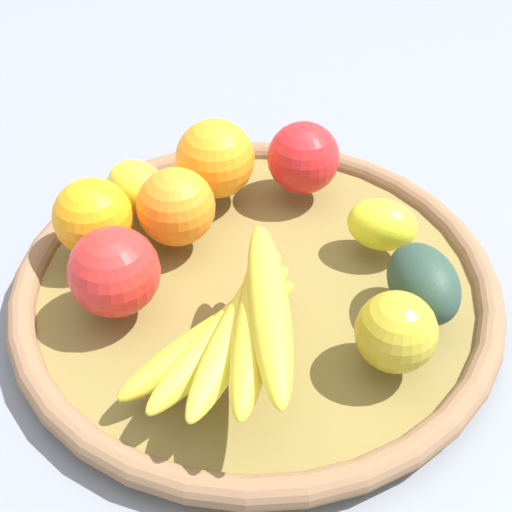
{
  "coord_description": "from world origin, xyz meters",
  "views": [
    {
      "loc": [
        0.39,
        -0.25,
        0.48
      ],
      "look_at": [
        0.0,
        0.0,
        0.05
      ],
      "focal_mm": 49.01,
      "sensor_mm": 36.0,
      "label": 1
    }
  ],
  "objects_px": {
    "banana_bunch": "(239,326)",
    "avocado": "(423,283)",
    "apple_1": "(396,332)",
    "lemon_0": "(138,187)",
    "lemon_1": "(382,225)",
    "orange_0": "(93,217)",
    "orange_1": "(215,159)",
    "apple_2": "(303,158)",
    "orange_2": "(176,207)",
    "apple_0": "(114,272)"
  },
  "relations": [
    {
      "from": "orange_0",
      "to": "orange_2",
      "type": "bearing_deg",
      "value": 69.72
    },
    {
      "from": "apple_2",
      "to": "orange_1",
      "type": "relative_size",
      "value": 0.92
    },
    {
      "from": "banana_bunch",
      "to": "orange_1",
      "type": "xyz_separation_m",
      "value": [
        -0.21,
        0.1,
        -0.0
      ]
    },
    {
      "from": "lemon_1",
      "to": "apple_0",
      "type": "height_order",
      "value": "apple_0"
    },
    {
      "from": "banana_bunch",
      "to": "orange_0",
      "type": "distance_m",
      "value": 0.19
    },
    {
      "from": "apple_2",
      "to": "orange_0",
      "type": "height_order",
      "value": "same"
    },
    {
      "from": "orange_0",
      "to": "lemon_1",
      "type": "bearing_deg",
      "value": 59.12
    },
    {
      "from": "apple_1",
      "to": "avocado",
      "type": "bearing_deg",
      "value": 119.18
    },
    {
      "from": "lemon_1",
      "to": "apple_1",
      "type": "distance_m",
      "value": 0.14
    },
    {
      "from": "orange_2",
      "to": "lemon_0",
      "type": "bearing_deg",
      "value": -169.0
    },
    {
      "from": "apple_0",
      "to": "banana_bunch",
      "type": "bearing_deg",
      "value": 27.28
    },
    {
      "from": "apple_2",
      "to": "orange_1",
      "type": "xyz_separation_m",
      "value": [
        -0.04,
        -0.08,
        0.0
      ]
    },
    {
      "from": "lemon_1",
      "to": "apple_1",
      "type": "relative_size",
      "value": 1.01
    },
    {
      "from": "lemon_1",
      "to": "lemon_0",
      "type": "bearing_deg",
      "value": -135.44
    },
    {
      "from": "lemon_0",
      "to": "orange_0",
      "type": "height_order",
      "value": "orange_0"
    },
    {
      "from": "apple_0",
      "to": "apple_2",
      "type": "distance_m",
      "value": 0.24
    },
    {
      "from": "apple_0",
      "to": "avocado",
      "type": "bearing_deg",
      "value": 57.4
    },
    {
      "from": "lemon_0",
      "to": "avocado",
      "type": "bearing_deg",
      "value": 29.86
    },
    {
      "from": "apple_1",
      "to": "orange_0",
      "type": "height_order",
      "value": "orange_0"
    },
    {
      "from": "lemon_1",
      "to": "orange_0",
      "type": "height_order",
      "value": "orange_0"
    },
    {
      "from": "apple_1",
      "to": "lemon_0",
      "type": "distance_m",
      "value": 0.3
    },
    {
      "from": "orange_2",
      "to": "orange_1",
      "type": "distance_m",
      "value": 0.08
    },
    {
      "from": "banana_bunch",
      "to": "lemon_1",
      "type": "bearing_deg",
      "value": 105.45
    },
    {
      "from": "orange_1",
      "to": "apple_1",
      "type": "bearing_deg",
      "value": 1.85
    },
    {
      "from": "lemon_0",
      "to": "orange_0",
      "type": "relative_size",
      "value": 0.94
    },
    {
      "from": "apple_2",
      "to": "orange_1",
      "type": "height_order",
      "value": "orange_1"
    },
    {
      "from": "orange_2",
      "to": "apple_2",
      "type": "xyz_separation_m",
      "value": [
        -0.0,
        0.15,
        -0.0
      ]
    },
    {
      "from": "banana_bunch",
      "to": "orange_1",
      "type": "bearing_deg",
      "value": 155.17
    },
    {
      "from": "banana_bunch",
      "to": "orange_1",
      "type": "relative_size",
      "value": 2.31
    },
    {
      "from": "lemon_0",
      "to": "orange_1",
      "type": "relative_size",
      "value": 0.86
    },
    {
      "from": "apple_1",
      "to": "apple_2",
      "type": "bearing_deg",
      "value": 162.82
    },
    {
      "from": "lemon_0",
      "to": "banana_bunch",
      "type": "distance_m",
      "value": 0.23
    },
    {
      "from": "orange_2",
      "to": "orange_1",
      "type": "xyz_separation_m",
      "value": [
        -0.05,
        0.07,
        0.0
      ]
    },
    {
      "from": "orange_2",
      "to": "avocado",
      "type": "distance_m",
      "value": 0.24
    },
    {
      "from": "apple_2",
      "to": "banana_bunch",
      "type": "bearing_deg",
      "value": -46.65
    },
    {
      "from": "avocado",
      "to": "orange_1",
      "type": "height_order",
      "value": "orange_1"
    },
    {
      "from": "orange_1",
      "to": "orange_0",
      "type": "bearing_deg",
      "value": -82.42
    },
    {
      "from": "apple_1",
      "to": "orange_2",
      "type": "bearing_deg",
      "value": -161.28
    },
    {
      "from": "avocado",
      "to": "orange_0",
      "type": "relative_size",
      "value": 1.13
    },
    {
      "from": "lemon_1",
      "to": "apple_2",
      "type": "bearing_deg",
      "value": -174.5
    },
    {
      "from": "orange_2",
      "to": "apple_0",
      "type": "height_order",
      "value": "apple_0"
    },
    {
      "from": "apple_1",
      "to": "avocado",
      "type": "xyz_separation_m",
      "value": [
        -0.03,
        0.06,
        -0.0
      ]
    },
    {
      "from": "apple_0",
      "to": "apple_1",
      "type": "bearing_deg",
      "value": 43.05
    },
    {
      "from": "apple_0",
      "to": "banana_bunch",
      "type": "xyz_separation_m",
      "value": [
        0.11,
        0.06,
        0.0
      ]
    },
    {
      "from": "apple_2",
      "to": "orange_0",
      "type": "relative_size",
      "value": 1.01
    },
    {
      "from": "banana_bunch",
      "to": "avocado",
      "type": "bearing_deg",
      "value": 79.31
    },
    {
      "from": "apple_0",
      "to": "apple_2",
      "type": "bearing_deg",
      "value": 103.62
    },
    {
      "from": "apple_2",
      "to": "avocado",
      "type": "height_order",
      "value": "apple_2"
    },
    {
      "from": "lemon_1",
      "to": "avocado",
      "type": "bearing_deg",
      "value": -16.09
    },
    {
      "from": "orange_2",
      "to": "orange_0",
      "type": "relative_size",
      "value": 1.01
    }
  ]
}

